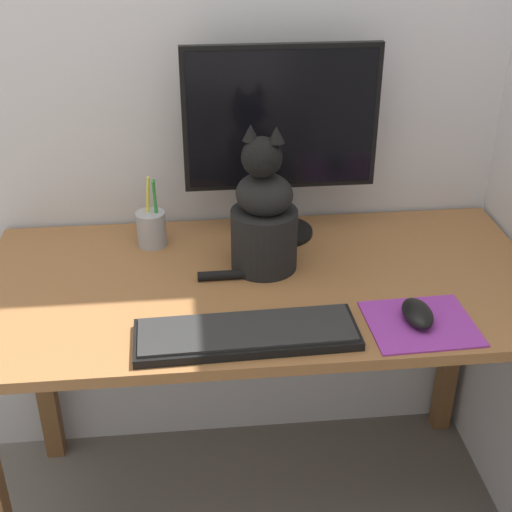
{
  "coord_description": "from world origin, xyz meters",
  "views": [
    {
      "loc": [
        -0.16,
        -1.37,
        1.57
      ],
      "look_at": [
        -0.03,
        -0.08,
        0.85
      ],
      "focal_mm": 50.0,
      "sensor_mm": 36.0,
      "label": 1
    }
  ],
  "objects_px": {
    "computer_mouse_right": "(417,313)",
    "cat": "(264,217)",
    "keyboard": "(247,334)",
    "pen_cup": "(151,228)",
    "monitor": "(281,131)"
  },
  "relations": [
    {
      "from": "monitor",
      "to": "cat",
      "type": "relative_size",
      "value": 1.37
    },
    {
      "from": "cat",
      "to": "pen_cup",
      "type": "height_order",
      "value": "cat"
    },
    {
      "from": "monitor",
      "to": "computer_mouse_right",
      "type": "relative_size",
      "value": 4.46
    },
    {
      "from": "monitor",
      "to": "keyboard",
      "type": "relative_size",
      "value": 1.06
    },
    {
      "from": "pen_cup",
      "to": "monitor",
      "type": "bearing_deg",
      "value": 4.82
    },
    {
      "from": "computer_mouse_right",
      "to": "cat",
      "type": "relative_size",
      "value": 0.31
    },
    {
      "from": "monitor",
      "to": "keyboard",
      "type": "bearing_deg",
      "value": -105.45
    },
    {
      "from": "pen_cup",
      "to": "cat",
      "type": "bearing_deg",
      "value": -28.03
    },
    {
      "from": "keyboard",
      "to": "pen_cup",
      "type": "height_order",
      "value": "pen_cup"
    },
    {
      "from": "cat",
      "to": "keyboard",
      "type": "bearing_deg",
      "value": -83.58
    },
    {
      "from": "keyboard",
      "to": "cat",
      "type": "relative_size",
      "value": 1.29
    },
    {
      "from": "cat",
      "to": "pen_cup",
      "type": "relative_size",
      "value": 1.98
    },
    {
      "from": "computer_mouse_right",
      "to": "cat",
      "type": "distance_m",
      "value": 0.4
    },
    {
      "from": "monitor",
      "to": "pen_cup",
      "type": "distance_m",
      "value": 0.39
    },
    {
      "from": "keyboard",
      "to": "cat",
      "type": "bearing_deg",
      "value": 75.42
    }
  ]
}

